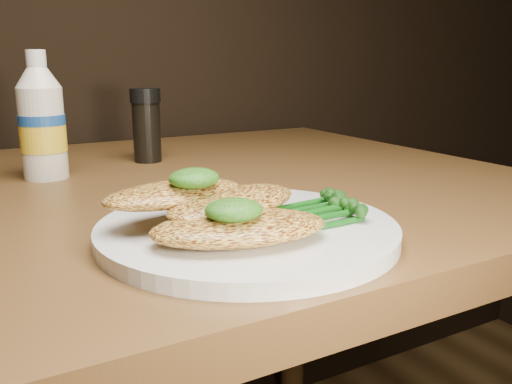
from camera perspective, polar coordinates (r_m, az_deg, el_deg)
plate at (r=0.49m, az=-0.91°, el=-4.03°), size 0.27×0.27×0.01m
chicken_front at (r=0.44m, az=-1.76°, el=-3.79°), size 0.16×0.11×0.02m
chicken_mid at (r=0.48m, az=-2.40°, el=-1.11°), size 0.16×0.11×0.02m
chicken_back at (r=0.49m, az=-8.60°, el=-0.19°), size 0.14×0.08×0.02m
pesto_front at (r=0.43m, az=-2.37°, el=-1.89°), size 0.06×0.05×0.02m
pesto_back at (r=0.48m, az=-6.56°, el=1.46°), size 0.06×0.05×0.02m
broccolini_bundle at (r=0.50m, az=5.37°, el=-1.95°), size 0.16×0.13×0.02m
mayo_bottle at (r=0.78m, az=-21.74°, el=7.51°), size 0.07×0.07×0.17m
pepper_grinder at (r=0.87m, az=-11.50°, el=6.90°), size 0.06×0.06×0.11m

